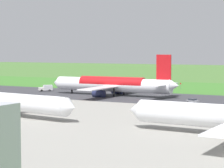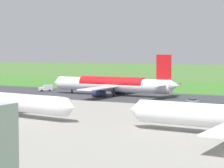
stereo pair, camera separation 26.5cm
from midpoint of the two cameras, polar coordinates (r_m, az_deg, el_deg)
name	(u,v)px [view 1 (the left image)]	position (r m, az deg, el deg)	size (l,w,h in m)	color
ground_plane	(117,96)	(176.48, 0.58, -1.48)	(800.00, 800.00, 0.00)	#477233
runway_asphalt	(117,96)	(176.48, 0.58, -1.47)	(600.00, 39.79, 0.06)	#38383D
apron_concrete	(13,115)	(126.48, -12.10, -3.77)	(440.00, 110.00, 0.05)	gray
grass_verge_foreground	(163,87)	(219.07, 6.24, -0.41)	(600.00, 80.00, 0.04)	#3C782B
airliner_main	(113,84)	(176.94, 0.07, -0.05)	(53.96, 44.01, 15.88)	white
airliner_parked_mid	(4,101)	(126.45, -13.22, -2.03)	(48.82, 40.07, 14.26)	white
service_truck_baggage	(144,108)	(127.55, 3.85, -3.00)	(4.22, 6.22, 2.65)	gold
service_car_followme	(193,101)	(153.50, 9.84, -2.06)	(4.57, 3.29, 1.62)	gray
service_truck_fuel	(46,88)	(198.77, -8.12, -0.49)	(5.68, 5.70, 2.65)	silver
no_stopping_sign	(181,85)	(211.38, 8.38, -0.17)	(0.60, 0.10, 2.71)	slate
traffic_cone_orange	(177,87)	(220.65, 7.93, -0.33)	(0.40, 0.40, 0.55)	orange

